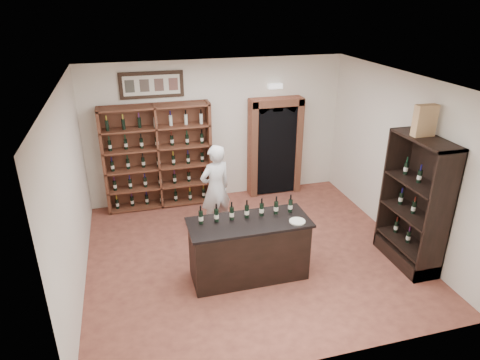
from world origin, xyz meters
name	(u,v)px	position (x,y,z in m)	size (l,w,h in m)	color
floor	(250,254)	(0.00, 0.00, 0.00)	(5.50, 5.50, 0.00)	brown
ceiling	(252,82)	(0.00, 0.00, 3.00)	(5.50, 5.50, 0.00)	white
wall_back	(217,131)	(0.00, 2.50, 1.50)	(5.50, 0.04, 3.00)	silver
wall_left	(71,195)	(-2.75, 0.00, 1.50)	(0.04, 5.00, 3.00)	silver
wall_right	(399,159)	(2.75, 0.00, 1.50)	(0.04, 5.00, 3.00)	silver
wine_shelf	(158,157)	(-1.30, 2.33, 1.10)	(2.20, 0.38, 2.20)	brown
framed_picture	(152,85)	(-1.30, 2.47, 2.55)	(1.25, 0.04, 0.52)	black
arched_doorway	(275,144)	(1.25, 2.33, 1.14)	(1.17, 0.35, 2.17)	black
emergency_light	(275,86)	(1.25, 2.42, 2.40)	(0.30, 0.10, 0.10)	white
tasting_counter	(249,249)	(-0.20, -0.60, 0.49)	(1.88, 0.78, 1.00)	black
counter_bottle_0	(201,217)	(-0.92, -0.47, 1.11)	(0.07, 0.07, 0.30)	black
counter_bottle_1	(216,215)	(-0.68, -0.47, 1.11)	(0.07, 0.07, 0.30)	black
counter_bottle_2	(232,213)	(-0.44, -0.47, 1.11)	(0.07, 0.07, 0.30)	black
counter_bottle_3	(247,211)	(-0.20, -0.47, 1.11)	(0.07, 0.07, 0.30)	black
counter_bottle_4	(262,209)	(0.04, -0.47, 1.11)	(0.07, 0.07, 0.30)	black
counter_bottle_5	(276,208)	(0.28, -0.47, 1.11)	(0.07, 0.07, 0.30)	black
counter_bottle_6	(290,206)	(0.52, -0.47, 1.11)	(0.07, 0.07, 0.30)	black
side_cabinet	(413,222)	(2.52, -0.90, 0.75)	(0.48, 1.20, 2.20)	black
shopkeeper	(215,189)	(-0.39, 0.98, 0.86)	(0.63, 0.41, 1.72)	silver
plate	(297,221)	(0.50, -0.81, 1.01)	(0.25, 0.25, 0.02)	beige
wine_crate	(425,121)	(2.49, -0.80, 2.44)	(0.34, 0.14, 0.48)	tan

